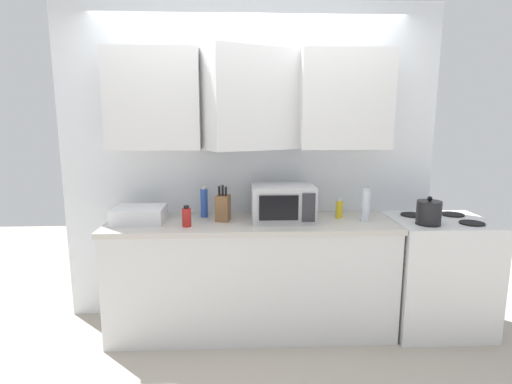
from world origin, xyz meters
name	(u,v)px	position (x,y,z in m)	size (l,w,h in m)	color
ground_plane	(255,383)	(0.00, -1.00, 0.00)	(8.00, 8.00, 0.00)	#B2A899
wall_back_with_cabinets	(250,133)	(0.00, -0.07, 1.57)	(3.09, 0.60, 2.60)	white
counter_run	(251,276)	(0.00, -0.30, 0.45)	(2.22, 0.63, 0.90)	silver
stove_range	(436,273)	(1.50, -0.32, 0.45)	(0.76, 0.64, 0.91)	silver
kettle	(429,212)	(1.33, -0.46, 1.00)	(0.18, 0.18, 0.20)	black
microwave	(283,203)	(0.25, -0.29, 1.04)	(0.48, 0.37, 0.28)	#B7B7BC
dish_rack	(140,215)	(-0.86, -0.30, 0.96)	(0.38, 0.30, 0.12)	silver
knife_block	(223,208)	(-0.22, -0.28, 1.00)	(0.12, 0.14, 0.28)	brown
bottle_blue_cleaner	(204,202)	(-0.37, -0.15, 1.02)	(0.06, 0.06, 0.25)	#2D56B7
bottle_red_sauce	(187,217)	(-0.48, -0.44, 0.97)	(0.07, 0.07, 0.16)	red
bottle_yellow_mustard	(339,209)	(0.71, -0.23, 0.97)	(0.06, 0.06, 0.16)	gold
bottle_clear_tall	(366,205)	(0.88, -0.34, 1.02)	(0.07, 0.07, 0.26)	silver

